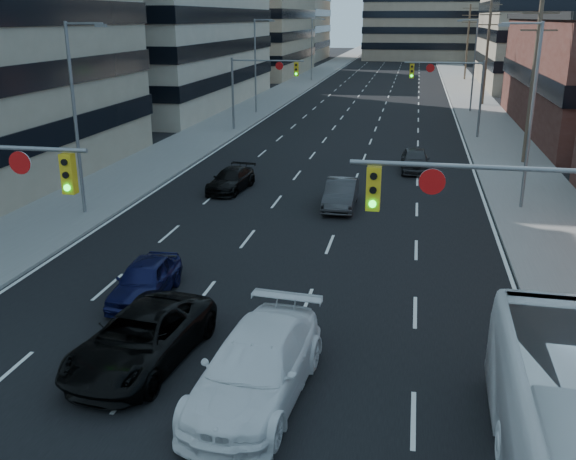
# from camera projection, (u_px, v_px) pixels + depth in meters

# --- Properties ---
(road_surface) EXTENTS (18.00, 300.00, 0.02)m
(road_surface) POSITION_uv_depth(u_px,v_px,m) (393.00, 64.00, 131.79)
(road_surface) COLOR black
(road_surface) RESTS_ON ground
(sidewalk_left) EXTENTS (5.00, 300.00, 0.15)m
(sidewalk_left) POSITION_uv_depth(u_px,v_px,m) (337.00, 63.00, 133.87)
(sidewalk_left) COLOR slate
(sidewalk_left) RESTS_ON ground
(sidewalk_right) EXTENTS (5.00, 300.00, 0.15)m
(sidewalk_right) POSITION_uv_depth(u_px,v_px,m) (450.00, 64.00, 129.67)
(sidewalk_right) COLOR slate
(sidewalk_right) RESTS_ON ground
(office_left_far) EXTENTS (20.00, 30.00, 16.00)m
(office_left_far) POSITION_uv_depth(u_px,v_px,m) (241.00, 24.00, 105.71)
(office_left_far) COLOR gray
(office_left_far) RESTS_ON ground
(office_right_far) EXTENTS (22.00, 28.00, 14.00)m
(office_right_far) POSITION_uv_depth(u_px,v_px,m) (571.00, 34.00, 85.92)
(office_right_far) COLOR gray
(office_right_far) RESTS_ON ground
(bg_block_left) EXTENTS (24.00, 24.00, 20.00)m
(bg_block_left) POSITION_uv_depth(u_px,v_px,m) (270.00, 13.00, 143.05)
(bg_block_left) COLOR #ADA089
(bg_block_left) RESTS_ON ground
(bg_block_right) EXTENTS (22.00, 22.00, 12.00)m
(bg_block_right) POSITION_uv_depth(u_px,v_px,m) (561.00, 34.00, 124.07)
(bg_block_right) COLOR gray
(bg_block_right) RESTS_ON ground
(signal_near_right) EXTENTS (6.59, 0.33, 6.00)m
(signal_near_right) POSITION_uv_depth(u_px,v_px,m) (512.00, 228.00, 15.47)
(signal_near_right) COLOR slate
(signal_near_right) RESTS_ON ground
(signal_far_left) EXTENTS (6.09, 0.33, 6.00)m
(signal_far_left) POSITION_uv_depth(u_px,v_px,m) (260.00, 79.00, 52.69)
(signal_far_left) COLOR slate
(signal_far_left) RESTS_ON ground
(signal_far_right) EXTENTS (6.09, 0.33, 6.00)m
(signal_far_right) POSITION_uv_depth(u_px,v_px,m) (451.00, 83.00, 49.89)
(signal_far_right) COLOR slate
(signal_far_right) RESTS_ON ground
(utility_pole_block) EXTENTS (2.20, 0.28, 11.00)m
(utility_pole_block) POSITION_uv_depth(u_px,v_px,m) (534.00, 74.00, 40.22)
(utility_pole_block) COLOR #4C3D2D
(utility_pole_block) RESTS_ON ground
(utility_pole_midblock) EXTENTS (2.20, 0.28, 11.00)m
(utility_pole_midblock) POSITION_uv_depth(u_px,v_px,m) (487.00, 51.00, 68.15)
(utility_pole_midblock) COLOR #4C3D2D
(utility_pole_midblock) RESTS_ON ground
(utility_pole_distant) EXTENTS (2.20, 0.28, 11.00)m
(utility_pole_distant) POSITION_uv_depth(u_px,v_px,m) (468.00, 41.00, 96.09)
(utility_pole_distant) COLOR #4C3D2D
(utility_pole_distant) RESTS_ON ground
(streetlight_left_near) EXTENTS (2.03, 0.22, 9.00)m
(streetlight_left_near) POSITION_uv_depth(u_px,v_px,m) (78.00, 111.00, 29.66)
(streetlight_left_near) COLOR slate
(streetlight_left_near) RESTS_ON ground
(streetlight_left_mid) EXTENTS (2.03, 0.22, 9.00)m
(streetlight_left_mid) POSITION_uv_depth(u_px,v_px,m) (257.00, 62.00, 62.25)
(streetlight_left_mid) COLOR slate
(streetlight_left_mid) RESTS_ON ground
(streetlight_left_far) EXTENTS (2.03, 0.22, 9.00)m
(streetlight_left_far) POSITION_uv_depth(u_px,v_px,m) (313.00, 46.00, 94.84)
(streetlight_left_far) COLOR slate
(streetlight_left_far) RESTS_ON ground
(streetlight_right_near) EXTENTS (2.03, 0.22, 9.00)m
(streetlight_right_near) POSITION_uv_depth(u_px,v_px,m) (529.00, 108.00, 30.55)
(streetlight_right_near) COLOR slate
(streetlight_right_near) RESTS_ON ground
(streetlight_right_far) EXTENTS (2.03, 0.22, 9.00)m
(streetlight_right_far) POSITION_uv_depth(u_px,v_px,m) (473.00, 61.00, 63.13)
(streetlight_right_far) COLOR slate
(streetlight_right_far) RESTS_ON ground
(black_pickup) EXTENTS (3.09, 5.66, 1.51)m
(black_pickup) POSITION_uv_depth(u_px,v_px,m) (141.00, 339.00, 17.67)
(black_pickup) COLOR black
(black_pickup) RESTS_ON ground
(white_van) EXTENTS (2.91, 6.14, 1.73)m
(white_van) POSITION_uv_depth(u_px,v_px,m) (256.00, 367.00, 16.00)
(white_van) COLOR white
(white_van) RESTS_ON ground
(sedan_blue) EXTENTS (1.83, 4.14, 1.38)m
(sedan_blue) POSITION_uv_depth(u_px,v_px,m) (145.00, 280.00, 21.77)
(sedan_blue) COLOR #0D0F36
(sedan_blue) RESTS_ON ground
(sedan_grey_center) EXTENTS (1.55, 4.31, 1.41)m
(sedan_grey_center) POSITION_uv_depth(u_px,v_px,m) (341.00, 194.00, 32.26)
(sedan_grey_center) COLOR #2E2E30
(sedan_grey_center) RESTS_ON ground
(sedan_black_far) EXTENTS (2.16, 4.37, 1.22)m
(sedan_black_far) POSITION_uv_depth(u_px,v_px,m) (231.00, 180.00, 35.45)
(sedan_black_far) COLOR black
(sedan_black_far) RESTS_ON ground
(sedan_grey_right) EXTENTS (1.85, 4.26, 1.43)m
(sedan_grey_right) POSITION_uv_depth(u_px,v_px,m) (415.00, 160.00, 39.95)
(sedan_grey_right) COLOR #303032
(sedan_grey_right) RESTS_ON ground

